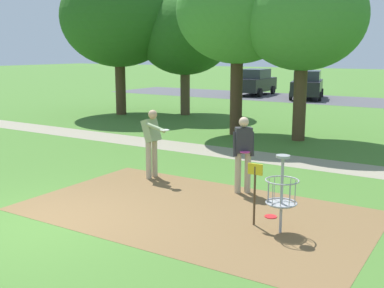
{
  "coord_description": "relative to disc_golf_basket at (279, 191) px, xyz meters",
  "views": [
    {
      "loc": [
        6.68,
        -5.42,
        3.13
      ],
      "look_at": [
        1.0,
        3.64,
        1.0
      ],
      "focal_mm": 44.05,
      "sensor_mm": 36.0,
      "label": 1
    }
  ],
  "objects": [
    {
      "name": "tree_near_left",
      "position": [
        -5.1,
        8.43,
        3.77
      ],
      "size": [
        4.49,
        4.49,
        6.46
      ],
      "color": "#422D1E",
      "rests_on": "ground"
    },
    {
      "name": "frisbee_near_basket",
      "position": [
        -0.39,
        0.64,
        -0.74
      ],
      "size": [
        0.24,
        0.24,
        0.02
      ],
      "primitive_type": "cylinder",
      "color": "red",
      "rests_on": "ground"
    },
    {
      "name": "tree_near_right",
      "position": [
        -12.54,
        10.5,
        3.93
      ],
      "size": [
        5.56,
        5.56,
        7.06
      ],
      "color": "#4C3823",
      "rests_on": "ground"
    },
    {
      "name": "disc_golf_basket",
      "position": [
        0.0,
        0.0,
        0.0
      ],
      "size": [
        0.98,
        0.58,
        1.39
      ],
      "color": "#9E9EA3",
      "rests_on": "ground"
    },
    {
      "name": "tree_mid_left",
      "position": [
        -9.75,
        12.07,
        3.15
      ],
      "size": [
        4.63,
        4.63,
        5.89
      ],
      "color": "brown",
      "rests_on": "ground"
    },
    {
      "name": "player_throwing",
      "position": [
        -1.55,
        1.78,
        0.21
      ],
      "size": [
        0.47,
        0.45,
        1.71
      ],
      "color": "tan",
      "rests_on": "ground"
    },
    {
      "name": "parked_car_center_left",
      "position": [
        -7.22,
        22.91,
        0.17
      ],
      "size": [
        2.79,
        4.52,
        1.84
      ],
      "color": "black",
      "rests_on": "ground"
    },
    {
      "name": "dirt_tee_pad",
      "position": [
        -1.81,
        0.15,
        -0.75
      ],
      "size": [
        6.8,
        4.03,
        0.01
      ],
      "primitive_type": "cube",
      "color": "brown",
      "rests_on": "ground"
    },
    {
      "name": "parked_car_leftmost",
      "position": [
        -11.27,
        23.57,
        0.17
      ],
      "size": [
        2.14,
        4.29,
        1.84
      ],
      "color": "black",
      "rests_on": "ground"
    },
    {
      "name": "parking_lot_strip",
      "position": [
        -3.8,
        22.98,
        -0.75
      ],
      "size": [
        36.0,
        6.0,
        0.01
      ],
      "primitive_type": "cube",
      "color": "#4C4C51",
      "rests_on": "ground"
    },
    {
      "name": "tree_mid_center",
      "position": [
        -2.66,
        8.51,
        3.47
      ],
      "size": [
        4.26,
        4.26,
        6.06
      ],
      "color": "#4C3823",
      "rests_on": "ground"
    },
    {
      "name": "gravel_path",
      "position": [
        -3.8,
        5.31,
        -0.75
      ],
      "size": [
        40.0,
        1.42,
        0.0
      ],
      "primitive_type": "cube",
      "color": "gray",
      "rests_on": "ground"
    },
    {
      "name": "ground_plane",
      "position": [
        -3.8,
        -1.99,
        -0.75
      ],
      "size": [
        160.0,
        160.0,
        0.0
      ],
      "primitive_type": "plane",
      "color": "#47752D"
    },
    {
      "name": "player_waiting_left",
      "position": [
        -4.02,
        1.72,
        0.23
      ],
      "size": [
        1.08,
        0.58,
        1.71
      ],
      "color": "tan",
      "rests_on": "ground"
    }
  ]
}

